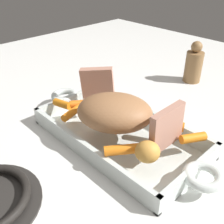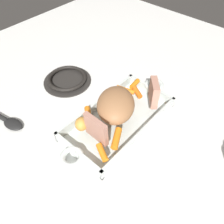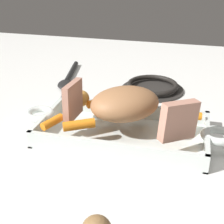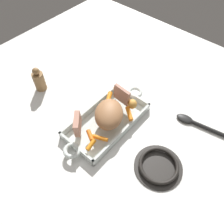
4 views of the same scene
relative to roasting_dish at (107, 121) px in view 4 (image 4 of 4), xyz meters
The scene contains 15 objects.
ground_plane 0.01m from the roasting_dish, ahead, with size 1.73×1.73×0.00m, color silver.
roasting_dish is the anchor object (origin of this frame).
pork_roast 0.06m from the roasting_dish, 98.68° to the left, with size 0.16×0.12×0.07m, color #9F6C44.
roast_slice_thick 0.13m from the roasting_dish, behind, with size 0.01×0.08×0.08m, color tan.
roast_slice_outer 0.15m from the roasting_dish, 20.88° to the right, with size 0.02×0.08×0.08m, color tan.
baby_carrot_short 0.12m from the roasting_dish, 28.01° to the left, with size 0.02×0.02×0.07m, color orange.
baby_carrot_long 0.10m from the roasting_dish, 138.82° to the left, with size 0.02×0.02×0.07m, color orange.
baby_carrot_southwest 0.11m from the roasting_dish, 143.72° to the right, with size 0.02×0.02×0.07m, color orange.
baby_carrot_center_right 0.12m from the roasting_dish, ahead, with size 0.02×0.02×0.05m, color orange.
baby_carrot_northwest 0.16m from the roasting_dish, 17.89° to the left, with size 0.02×0.02×0.05m, color orange.
baby_carrot_northeast 0.16m from the roasting_dish, 157.07° to the right, with size 0.02×0.02×0.05m, color orange.
potato_near_roast 0.14m from the roasting_dish, 157.99° to the left, with size 0.04×0.04×0.04m, color gold.
stove_burner_rear 0.29m from the roasting_dish, 84.89° to the left, with size 0.19×0.19×0.02m.
serving_spoon 0.40m from the roasting_dish, 129.37° to the left, with size 0.07×0.25×0.02m.
pepper_mill 0.39m from the roasting_dish, 81.78° to the right, with size 0.05×0.05×0.13m.
Camera 4 is at (0.41, 0.39, 0.81)m, focal length 35.72 mm.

